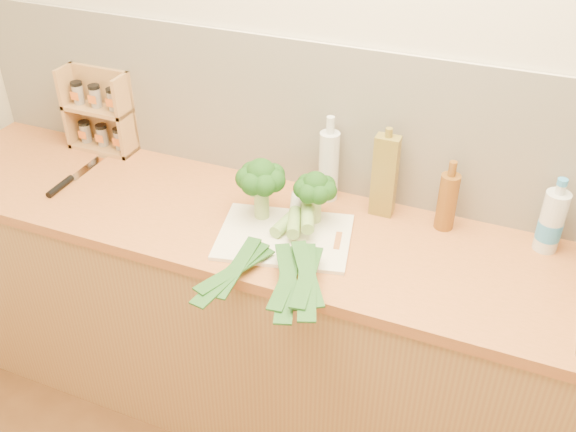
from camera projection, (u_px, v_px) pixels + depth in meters
room_shell at (371, 128)px, 2.16m from camera, size 3.50×3.50×3.50m
counter at (334, 339)px, 2.34m from camera, size 3.20×0.62×0.90m
chopping_board at (285, 237)px, 2.09m from camera, size 0.48×0.40×0.01m
broccoli_left at (261, 179)px, 2.10m from camera, size 0.16×0.17×0.22m
broccoli_right at (315, 189)px, 2.09m from camera, size 0.14×0.14×0.19m
leek_front at (273, 235)px, 2.05m from camera, size 0.16×0.65×0.04m
leek_mid at (292, 237)px, 2.01m from camera, size 0.25×0.63×0.04m
leek_back at (308, 228)px, 2.02m from camera, size 0.29×0.67×0.04m
chefs_knife at (67, 182)px, 2.37m from camera, size 0.04×0.33×0.02m
spice_rack at (101, 115)px, 2.54m from camera, size 0.28×0.11×0.33m
oil_tin at (385, 176)px, 2.14m from camera, size 0.08×0.05×0.32m
glass_bottle at (329, 165)px, 2.23m from camera, size 0.07×0.07×0.32m
amber_bottle at (447, 201)px, 2.09m from camera, size 0.06×0.06×0.25m
water_bottle at (551, 223)px, 2.00m from camera, size 0.08×0.08×0.24m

